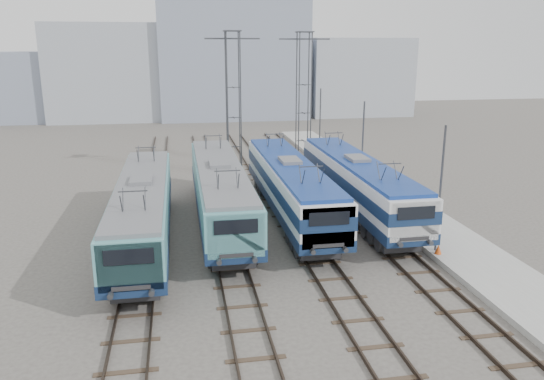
{
  "coord_description": "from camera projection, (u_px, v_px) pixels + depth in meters",
  "views": [
    {
      "loc": [
        -4.58,
        -22.51,
        10.83
      ],
      "look_at": [
        0.63,
        7.0,
        2.66
      ],
      "focal_mm": 35.0,
      "sensor_mm": 36.0,
      "label": 1
    }
  ],
  "objects": [
    {
      "name": "ground",
      "position": [
        285.0,
        283.0,
        25.0
      ],
      "size": [
        160.0,
        160.0,
        0.0
      ],
      "primitive_type": "plane",
      "color": "#514C47"
    },
    {
      "name": "platform",
      "position": [
        415.0,
        217.0,
        34.28
      ],
      "size": [
        4.0,
        70.0,
        0.3
      ],
      "primitive_type": "cube",
      "color": "#9E9E99",
      "rests_on": "ground"
    },
    {
      "name": "locomotive_far_left",
      "position": [
        143.0,
        207.0,
        29.17
      ],
      "size": [
        2.83,
        17.87,
        3.36
      ],
      "color": "#14274B",
      "rests_on": "ground"
    },
    {
      "name": "locomotive_center_left",
      "position": [
        220.0,
        189.0,
        32.62
      ],
      "size": [
        2.92,
        18.44,
        3.47
      ],
      "color": "#14274B",
      "rests_on": "ground"
    },
    {
      "name": "locomotive_center_right",
      "position": [
        290.0,
        184.0,
        33.77
      ],
      "size": [
        2.88,
        18.24,
        3.43
      ],
      "color": "#14274B",
      "rests_on": "ground"
    },
    {
      "name": "locomotive_far_right",
      "position": [
        357.0,
        181.0,
        34.63
      ],
      "size": [
        2.85,
        18.02,
        3.39
      ],
      "color": "#14274B",
      "rests_on": "ground"
    },
    {
      "name": "catenary_tower_west",
      "position": [
        233.0,
        98.0,
        44.16
      ],
      "size": [
        4.5,
        1.2,
        12.0
      ],
      "color": "#3F4247",
      "rests_on": "ground"
    },
    {
      "name": "catenary_tower_east",
      "position": [
        304.0,
        95.0,
        47.15
      ],
      "size": [
        4.5,
        1.2,
        12.0
      ],
      "color": "#3F4247",
      "rests_on": "ground"
    },
    {
      "name": "mast_front",
      "position": [
        440.0,
        192.0,
        27.43
      ],
      "size": [
        0.12,
        0.12,
        7.0
      ],
      "primitive_type": "cylinder",
      "color": "#3F4247",
      "rests_on": "ground"
    },
    {
      "name": "mast_mid",
      "position": [
        362.0,
        149.0,
        38.83
      ],
      "size": [
        0.12,
        0.12,
        7.0
      ],
      "primitive_type": "cylinder",
      "color": "#3F4247",
      "rests_on": "ground"
    },
    {
      "name": "mast_rear",
      "position": [
        320.0,
        126.0,
        50.23
      ],
      "size": [
        0.12,
        0.12,
        7.0
      ],
      "primitive_type": "cylinder",
      "color": "#3F4247",
      "rests_on": "ground"
    },
    {
      "name": "safety_cone",
      "position": [
        438.0,
        249.0,
        27.7
      ],
      "size": [
        0.36,
        0.36,
        0.51
      ],
      "primitive_type": "cone",
      "color": "#CE4D16",
      "rests_on": "platform"
    },
    {
      "name": "building_west",
      "position": [
        113.0,
        72.0,
        79.73
      ],
      "size": [
        18.0,
        12.0,
        14.0
      ],
      "primitive_type": "cube",
      "color": "#9FA7B3",
      "rests_on": "ground"
    },
    {
      "name": "building_center",
      "position": [
        232.0,
        58.0,
        82.22
      ],
      "size": [
        22.0,
        14.0,
        18.0
      ],
      "primitive_type": "cube",
      "color": "#848EA3",
      "rests_on": "ground"
    },
    {
      "name": "building_east",
      "position": [
        354.0,
        77.0,
        86.36
      ],
      "size": [
        16.0,
        12.0,
        12.0
      ],
      "primitive_type": "cube",
      "color": "#9FA7B3",
      "rests_on": "ground"
    },
    {
      "name": "building_far_west",
      "position": [
        1.0,
        87.0,
        77.57
      ],
      "size": [
        14.0,
        10.0,
        10.0
      ],
      "primitive_type": "cube",
      "color": "#848EA3",
      "rests_on": "ground"
    }
  ]
}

